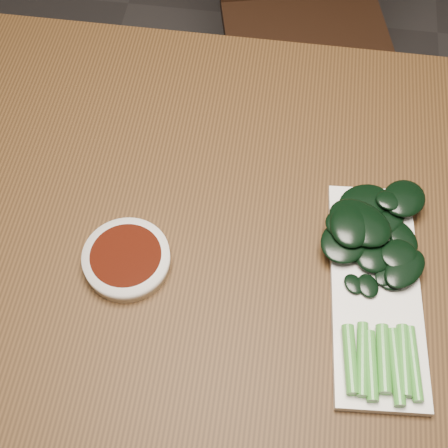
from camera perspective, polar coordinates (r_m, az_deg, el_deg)
ground at (r=1.60m, az=0.67°, el=-14.28°), size 6.00×6.00×0.00m
table at (r=0.97m, az=1.08°, el=-2.78°), size 1.40×0.80×0.75m
chair_far at (r=1.63m, az=7.55°, el=18.72°), size 0.49×0.49×0.89m
sauce_bowl at (r=0.88m, az=-8.88°, el=-3.19°), size 0.12×0.12×0.03m
serving_plate at (r=0.88m, az=13.66°, el=-5.92°), size 0.14×0.34×0.01m
gai_lan at (r=0.88m, az=13.32°, el=-2.52°), size 0.17×0.34×0.03m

